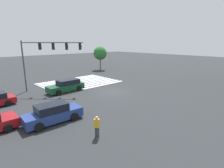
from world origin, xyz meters
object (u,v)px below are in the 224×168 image
(car_2, at_px, (66,86))
(pedestrian, at_px, (97,126))
(tree_corner_a, at_px, (100,53))
(car_0, at_px, (53,114))
(traffic_signal_mast, at_px, (45,53))

(car_2, bearing_deg, pedestrian, 68.65)
(pedestrian, xyz_separation_m, tree_corner_a, (-19.44, -23.48, 3.02))
(tree_corner_a, bearing_deg, car_0, 42.93)
(car_0, height_order, car_2, car_2)
(pedestrian, relative_size, tree_corner_a, 0.29)
(car_2, height_order, pedestrian, car_2)
(traffic_signal_mast, bearing_deg, tree_corner_a, 75.41)
(tree_corner_a, bearing_deg, traffic_signal_mast, 30.41)
(traffic_signal_mast, xyz_separation_m, tree_corner_a, (-17.02, -9.99, -1.18))
(car_0, distance_m, car_2, 9.25)
(car_2, bearing_deg, car_0, 52.84)
(traffic_signal_mast, distance_m, car_2, 4.92)
(car_0, relative_size, pedestrian, 3.02)
(car_2, xyz_separation_m, tree_corner_a, (-15.26, -11.60, 3.12))
(traffic_signal_mast, bearing_deg, car_0, -66.30)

